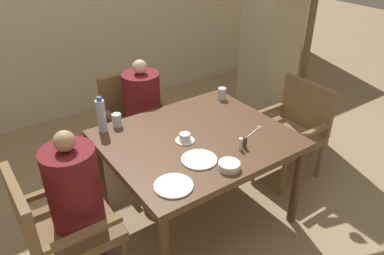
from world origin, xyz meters
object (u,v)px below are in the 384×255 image
(plate_main_right, at_px, (199,160))
(potted_palm, at_px, (305,62))
(diner_in_left_chair, at_px, (77,205))
(chair_right_side, at_px, (292,127))
(chair_left_side, at_px, (57,225))
(plate_main_left, at_px, (174,186))
(diner_in_far_chair, at_px, (143,115))
(glass_tall_mid, at_px, (117,120))
(teacup_with_saucer, at_px, (185,138))
(bowl_small, at_px, (229,166))
(glass_tall_near, at_px, (222,94))
(chair_far_side, at_px, (137,117))
(water_bottle, at_px, (101,116))

(plate_main_right, bearing_deg, potted_palm, 17.39)
(diner_in_left_chair, distance_m, chair_right_side, 1.95)
(diner_in_left_chair, xyz_separation_m, chair_right_side, (1.95, -0.00, -0.09))
(chair_left_side, xyz_separation_m, plate_main_left, (0.61, -0.38, 0.27))
(diner_in_left_chair, height_order, plate_main_left, diner_in_left_chair)
(diner_in_far_chair, relative_size, plate_main_right, 4.52)
(potted_palm, distance_m, glass_tall_mid, 1.81)
(teacup_with_saucer, xyz_separation_m, bowl_small, (0.04, -0.43, -0.00))
(plate_main_right, bearing_deg, glass_tall_mid, 108.67)
(chair_left_side, height_order, diner_in_left_chair, diner_in_left_chair)
(glass_tall_near, relative_size, glass_tall_mid, 1.00)
(teacup_with_saucer, relative_size, glass_tall_near, 1.35)
(chair_far_side, distance_m, plate_main_left, 1.43)
(diner_in_far_chair, bearing_deg, potted_palm, -22.36)
(chair_right_side, xyz_separation_m, water_bottle, (-1.55, 0.46, 0.39))
(plate_main_left, relative_size, glass_tall_mid, 2.32)
(glass_tall_near, xyz_separation_m, glass_tall_mid, (-0.93, 0.08, 0.00))
(glass_tall_near, bearing_deg, diner_in_left_chair, -165.27)
(diner_in_far_chair, distance_m, glass_tall_mid, 0.58)
(plate_main_left, relative_size, glass_tall_near, 2.32)
(chair_far_side, distance_m, potted_palm, 1.63)
(diner_in_left_chair, xyz_separation_m, teacup_with_saucer, (0.80, -0.00, 0.20))
(diner_in_left_chair, bearing_deg, water_bottle, 49.29)
(chair_left_side, bearing_deg, bowl_small, -23.50)
(plate_main_right, xyz_separation_m, glass_tall_near, (0.69, 0.63, 0.04))
(potted_palm, height_order, water_bottle, potted_palm)
(glass_tall_mid, bearing_deg, glass_tall_near, -5.19)
(diner_in_far_chair, relative_size, bowl_small, 7.69)
(diner_in_far_chair, height_order, water_bottle, diner_in_far_chair)
(teacup_with_saucer, bearing_deg, chair_left_side, 179.85)
(potted_palm, relative_size, glass_tall_mid, 22.25)
(water_bottle, bearing_deg, glass_tall_mid, 3.61)
(chair_far_side, xyz_separation_m, chair_right_side, (1.04, -0.95, 0.00))
(plate_main_right, distance_m, bowl_small, 0.21)
(diner_in_left_chair, relative_size, plate_main_right, 4.60)
(glass_tall_mid, bearing_deg, chair_right_side, -17.85)
(chair_right_side, bearing_deg, potted_palm, 34.01)
(glass_tall_near, bearing_deg, plate_main_left, -142.10)
(glass_tall_mid, bearing_deg, bowl_small, -69.21)
(diner_in_far_chair, height_order, chair_right_side, diner_in_far_chair)
(chair_far_side, distance_m, glass_tall_near, 0.85)
(chair_right_side, height_order, glass_tall_near, chair_right_side)
(chair_left_side, distance_m, bowl_small, 1.11)
(plate_main_left, relative_size, bowl_small, 1.70)
(plate_main_right, bearing_deg, water_bottle, 116.86)
(chair_right_side, bearing_deg, diner_in_far_chair, 142.04)
(chair_left_side, height_order, plate_main_right, chair_left_side)
(chair_far_side, xyz_separation_m, plate_main_right, (-0.16, -1.20, 0.27))
(potted_palm, xyz_separation_m, glass_tall_near, (-0.86, 0.14, -0.14))
(diner_in_far_chair, xyz_separation_m, glass_tall_near, (0.54, -0.44, 0.23))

